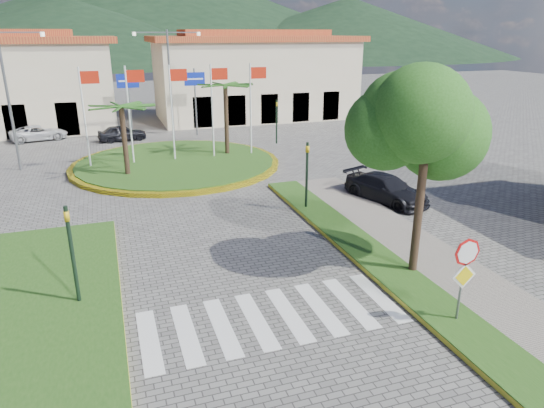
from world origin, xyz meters
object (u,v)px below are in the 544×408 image
object	(u,v)px
car_dark_b	(190,118)
car_side_right	(386,189)
roundabout_island	(176,163)
deciduous_tree	(428,123)
stop_sign	(465,268)
car_dark_a	(122,133)
white_van	(39,133)

from	to	relation	value
car_dark_b	car_side_right	world-z (taller)	car_side_right
roundabout_island	deciduous_tree	xyz separation A→B (m)	(5.50, -17.00, 5.01)
roundabout_island	car_side_right	bearing A→B (deg)	-49.45
stop_sign	car_dark_a	bearing A→B (deg)	104.97
car_dark_b	car_dark_a	bearing A→B (deg)	121.97
white_van	car_dark_b	distance (m)	12.59
roundabout_island	car_side_right	size ratio (longest dim) A/B	2.85
roundabout_island	car_dark_a	bearing A→B (deg)	107.77
white_van	car_dark_b	xyz separation A→B (m)	(12.16, 3.28, -0.02)
roundabout_island	car_dark_b	bearing A→B (deg)	76.73
stop_sign	car_dark_b	distance (m)	34.32
white_van	deciduous_tree	bearing A→B (deg)	-167.35
car_dark_b	car_side_right	xyz separation A→B (m)	(5.30, -24.33, 0.10)
car_dark_a	car_dark_b	world-z (taller)	car_dark_a
stop_sign	roundabout_island	bearing A→B (deg)	103.73
deciduous_tree	white_van	world-z (taller)	deciduous_tree
stop_sign	white_van	distance (m)	33.90
roundabout_island	stop_sign	distance (m)	20.69
white_van	car_side_right	world-z (taller)	car_side_right
white_van	roundabout_island	bearing A→B (deg)	-155.64
stop_sign	deciduous_tree	size ratio (longest dim) A/B	0.39
car_dark_b	white_van	bearing A→B (deg)	95.20
stop_sign	car_dark_a	world-z (taller)	stop_sign
car_dark_a	stop_sign	bearing A→B (deg)	-173.23
car_dark_b	car_side_right	size ratio (longest dim) A/B	0.75
car_side_right	white_van	bearing A→B (deg)	110.48
deciduous_tree	car_dark_b	world-z (taller)	deciduous_tree
deciduous_tree	car_side_right	size ratio (longest dim) A/B	1.53
roundabout_island	car_side_right	distance (m)	13.31
stop_sign	car_dark_b	bearing A→B (deg)	92.57
roundabout_island	stop_sign	world-z (taller)	roundabout_island
car_dark_a	car_dark_b	size ratio (longest dim) A/B	1.06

